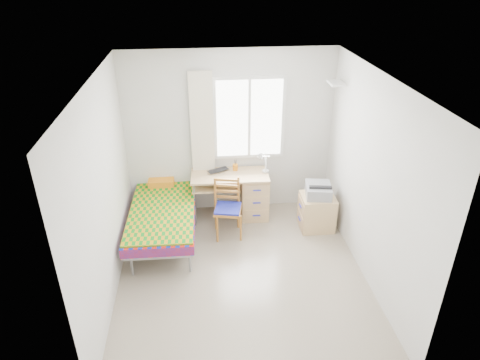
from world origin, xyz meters
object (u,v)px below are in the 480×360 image
at_px(chair, 228,204).
at_px(printer, 318,190).
at_px(desk, 250,193).
at_px(bed, 163,208).
at_px(cabinet, 317,212).

distance_m(chair, printer, 1.37).
bearing_deg(desk, bed, -163.38).
height_order(desk, printer, desk).
xyz_separation_m(bed, chair, (0.96, -0.12, 0.08)).
height_order(chair, cabinet, chair).
bearing_deg(bed, desk, 16.18).
distance_m(desk, chair, 0.62).
bearing_deg(bed, chair, -5.74).
xyz_separation_m(desk, cabinet, (0.97, -0.47, -0.13)).
xyz_separation_m(chair, cabinet, (1.35, 0.01, -0.22)).
xyz_separation_m(chair, printer, (1.36, 0.04, 0.14)).
bearing_deg(desk, cabinet, -24.00).
xyz_separation_m(bed, desk, (1.34, 0.36, -0.02)).
distance_m(bed, chair, 0.97).
bearing_deg(printer, desk, 165.00).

